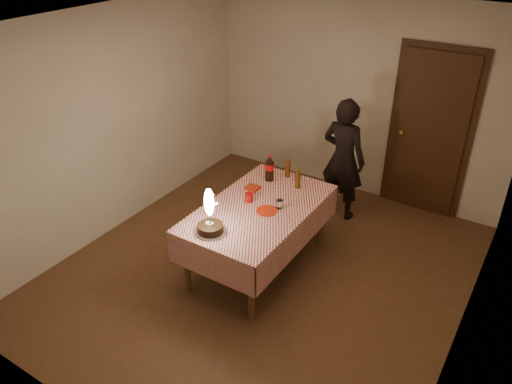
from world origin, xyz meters
TOP-DOWN VIEW (x-y plane):
  - ground at (0.00, 0.00)m, footprint 4.00×4.50m
  - room_shell at (0.03, 0.08)m, footprint 4.04×4.54m
  - dining_table at (-0.11, 0.07)m, footprint 1.02×1.72m
  - birthday_cake at (-0.25, -0.56)m, footprint 0.31×0.31m
  - red_plate at (0.01, 0.04)m, footprint 0.22×0.22m
  - red_cup at (-0.25, 0.11)m, footprint 0.08×0.08m
  - clear_cup at (0.09, 0.17)m, footprint 0.07×0.07m
  - napkin_stack at (-0.37, 0.36)m, footprint 0.15×0.15m
  - cola_bottle at (-0.32, 0.63)m, footprint 0.10×0.10m
  - amber_bottle_left at (-0.19, 0.82)m, footprint 0.06×0.06m
  - amber_bottle_right at (0.04, 0.65)m, footprint 0.06×0.06m
  - photographer at (0.20, 1.52)m, footprint 0.60×0.46m

SIDE VIEW (x-z plane):
  - ground at x=0.00m, z-range -0.01..0.01m
  - dining_table at x=-0.11m, z-range 0.27..1.02m
  - red_plate at x=0.01m, z-range 0.75..0.75m
  - napkin_stack at x=-0.37m, z-range 0.75..0.77m
  - photographer at x=0.20m, z-range 0.00..1.55m
  - clear_cup at x=0.09m, z-range 0.75..0.84m
  - red_cup at x=-0.25m, z-range 0.75..0.85m
  - amber_bottle_left at x=-0.19m, z-range 0.74..0.99m
  - amber_bottle_right at x=0.04m, z-range 0.74..0.99m
  - birthday_cake at x=-0.25m, z-range 0.64..1.12m
  - cola_bottle at x=-0.32m, z-range 0.74..1.06m
  - room_shell at x=0.03m, z-range 0.34..2.96m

